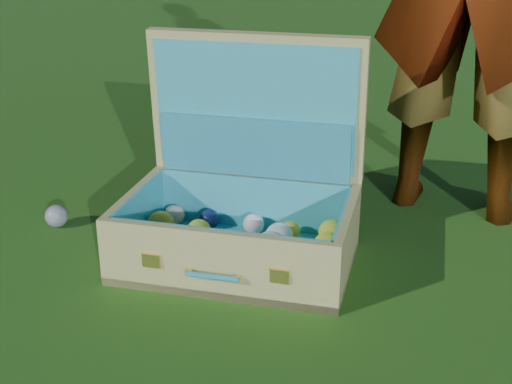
% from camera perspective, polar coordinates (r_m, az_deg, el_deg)
% --- Properties ---
extents(ground, '(60.00, 60.00, 0.00)m').
position_cam_1_polar(ground, '(1.73, -3.49, -8.14)').
color(ground, '#215114').
rests_on(ground, ground).
extents(stray_ball, '(0.07, 0.07, 0.07)m').
position_cam_1_polar(stray_ball, '(2.14, -15.67, -1.86)').
color(stray_ball, '#3A5B98').
rests_on(stray_ball, ground).
extents(suitcase, '(0.71, 0.63, 0.57)m').
position_cam_1_polar(suitcase, '(1.86, -1.06, -0.50)').
color(suitcase, tan).
rests_on(suitcase, ground).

